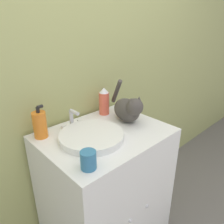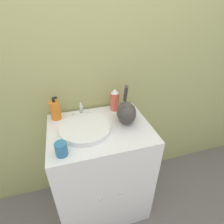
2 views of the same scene
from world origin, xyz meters
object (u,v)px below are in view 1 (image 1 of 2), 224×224
Objects in this scene: cup at (88,160)px; spray_bottle at (104,101)px; cat at (128,109)px; soap_bottle at (40,124)px.

spray_bottle is at bearing 42.27° from cup.
cat is 4.08× the size of cup.
cat is at bearing 23.97° from cup.
cup is (0.02, -0.40, -0.03)m from soap_bottle.
spray_bottle is at bearing 0.45° from soap_bottle.
spray_bottle reaches higher than soap_bottle.
cat reaches higher than spray_bottle.
cup is at bearing -50.12° from cat.
cup is (-0.48, -0.21, -0.04)m from cat.
cup is at bearing -86.79° from soap_bottle.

